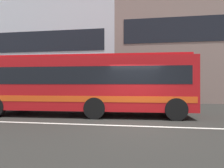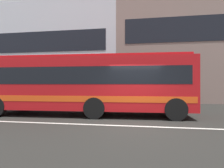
{
  "view_description": "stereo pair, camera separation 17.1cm",
  "coord_description": "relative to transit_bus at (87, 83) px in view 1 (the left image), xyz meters",
  "views": [
    {
      "loc": [
        0.18,
        -7.51,
        1.6
      ],
      "look_at": [
        -1.31,
        2.29,
        1.62
      ],
      "focal_mm": 31.19,
      "sensor_mm": 36.0,
      "label": 1
    },
    {
      "loc": [
        0.35,
        -7.48,
        1.6
      ],
      "look_at": [
        -1.31,
        2.29,
        1.62
      ],
      "focal_mm": 31.19,
      "sensor_mm": 36.0,
      "label": 2
    }
  ],
  "objects": [
    {
      "name": "apartment_block_right",
      "position": [
        10.78,
        12.63,
        3.71
      ],
      "size": [
        20.63,
        10.94,
        10.8
      ],
      "color": "gray",
      "rests_on": "ground_plane"
    },
    {
      "name": "transit_bus",
      "position": [
        0.0,
        0.0,
        0.0
      ],
      "size": [
        10.74,
        3.05,
        3.05
      ],
      "color": "red",
      "rests_on": "ground_plane"
    },
    {
      "name": "ground_plane",
      "position": [
        2.67,
        -2.43,
        -1.69
      ],
      "size": [
        160.0,
        160.0,
        0.0
      ],
      "primitive_type": "plane",
      "color": "#262522"
    },
    {
      "name": "lane_centre_line",
      "position": [
        2.67,
        -2.43,
        -1.68
      ],
      "size": [
        60.0,
        0.16,
        0.01
      ],
      "primitive_type": "cube",
      "color": "silver",
      "rests_on": "ground_plane"
    },
    {
      "name": "apartment_block_left",
      "position": [
        -10.99,
        12.63,
        3.2
      ],
      "size": [
        22.91,
        10.94,
        9.77
      ],
      "color": "silver",
      "rests_on": "ground_plane"
    }
  ]
}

